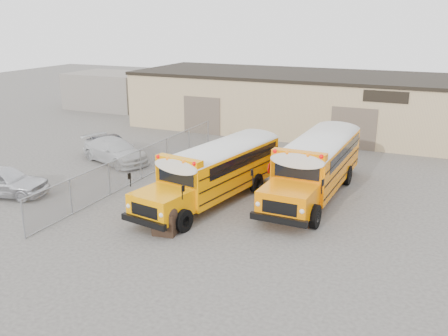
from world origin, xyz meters
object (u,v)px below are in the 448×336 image
at_px(school_bus_right, 344,135).
at_px(tarp_bundle, 166,217).
at_px(school_bus_left, 273,143).
at_px(car_dark, 110,148).
at_px(car_white, 115,151).
at_px(car_silver, 3,181).

relative_size(school_bus_right, tarp_bundle, 7.28).
bearing_deg(school_bus_left, tarp_bundle, -96.36).
distance_m(school_bus_right, car_dark, 15.39).
relative_size(school_bus_left, car_white, 1.96).
height_order(school_bus_left, car_silver, school_bus_left).
xyz_separation_m(school_bus_right, car_white, (-13.53, -5.94, -1.05)).
bearing_deg(car_silver, tarp_bundle, -107.91).
bearing_deg(car_white, school_bus_right, -46.12).
relative_size(school_bus_right, car_silver, 2.27).
bearing_deg(school_bus_left, car_dark, -170.35).
relative_size(school_bus_left, car_dark, 2.39).
bearing_deg(car_dark, car_white, -99.66).
bearing_deg(car_white, car_silver, -171.77).
distance_m(car_silver, car_dark, 8.39).
distance_m(school_bus_left, car_silver, 15.44).
xyz_separation_m(school_bus_left, car_silver, (-11.55, -10.20, -0.90)).
height_order(tarp_bundle, car_dark, tarp_bundle).
distance_m(school_bus_left, tarp_bundle, 11.00).
bearing_deg(school_bus_right, car_dark, -160.03).
height_order(car_silver, car_white, car_silver).
distance_m(school_bus_left, car_white, 10.30).
bearing_deg(car_white, school_bus_left, -55.48).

